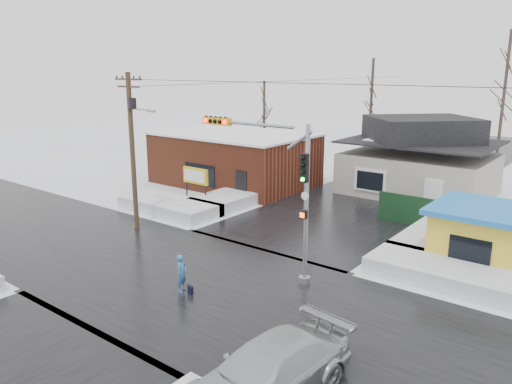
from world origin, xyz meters
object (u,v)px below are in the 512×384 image
Objects in this scene: kiosk at (482,236)px; car at (268,373)px; traffic_signal at (276,178)px; pedestrian at (182,274)px; utility_pole at (133,142)px; marquee_sign at (195,177)px.

car is at bearing -98.19° from kiosk.
traffic_signal reaches higher than kiosk.
pedestrian is 0.28× the size of car.
car is (-2.06, -14.34, -0.62)m from kiosk.
utility_pole is at bearing 49.61° from pedestrian.
traffic_signal is at bearing -29.72° from marquee_sign.
marquee_sign is 18.51m from kiosk.
marquee_sign is (-1.07, 5.99, -3.19)m from utility_pole.
utility_pole reaches higher than traffic_signal.
marquee_sign is at bearing 147.45° from car.
utility_pole reaches higher than marquee_sign.
pedestrian is (-9.15, -10.88, -0.65)m from kiosk.
traffic_signal is 4.32× the size of pedestrian.
traffic_signal is 1.21× the size of car.
kiosk is at bearing 1.55° from marquee_sign.
kiosk is at bearing 89.36° from car.
car is (15.37, -7.85, -4.27)m from utility_pole.
kiosk reaches higher than marquee_sign.
kiosk is at bearing 20.44° from utility_pole.
kiosk reaches higher than pedestrian.
traffic_signal reaches higher than pedestrian.
utility_pole is (-10.36, 0.53, 0.57)m from traffic_signal.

